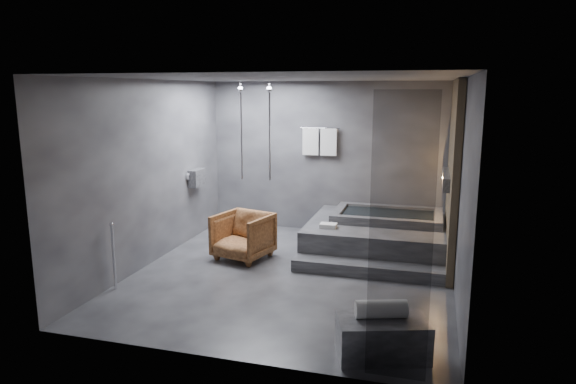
% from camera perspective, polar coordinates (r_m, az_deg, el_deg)
% --- Properties ---
extents(room, '(5.00, 5.04, 2.82)m').
position_cam_1_polar(room, '(7.30, 4.04, 4.08)').
color(room, '#29292B').
rests_on(room, ground).
extents(tub_deck, '(2.20, 2.00, 0.50)m').
position_cam_1_polar(tub_deck, '(8.68, 9.81, -4.89)').
color(tub_deck, '#2E2E30').
rests_on(tub_deck, ground).
extents(tub_step, '(2.20, 0.36, 0.18)m').
position_cam_1_polar(tub_step, '(7.61, 8.79, -8.46)').
color(tub_step, '#2E2E30').
rests_on(tub_step, ground).
extents(concrete_bench, '(1.00, 0.74, 0.40)m').
position_cam_1_polar(concrete_bench, '(5.43, 10.44, -15.66)').
color(concrete_bench, '#373739').
rests_on(concrete_bench, ground).
extents(driftwood_chair, '(0.96, 0.98, 0.74)m').
position_cam_1_polar(driftwood_chair, '(8.20, -5.02, -4.88)').
color(driftwood_chair, '#4B2812').
rests_on(driftwood_chair, ground).
extents(rolled_towel, '(0.54, 0.33, 0.18)m').
position_cam_1_polar(rolled_towel, '(5.34, 10.30, -12.67)').
color(rolled_towel, silver).
rests_on(rolled_towel, concrete_bench).
extents(deck_towel, '(0.26, 0.19, 0.07)m').
position_cam_1_polar(deck_towel, '(8.15, 4.50, -3.75)').
color(deck_towel, silver).
rests_on(deck_towel, tub_deck).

